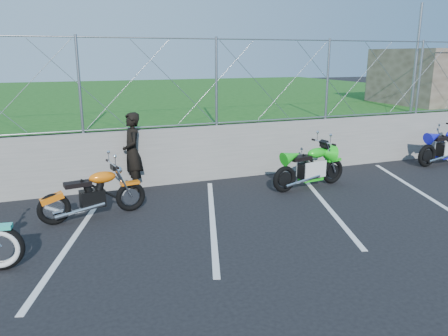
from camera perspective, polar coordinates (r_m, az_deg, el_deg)
name	(u,v)px	position (r m, az deg, el deg)	size (l,w,h in m)	color
ground	(233,239)	(7.17, 1.17, -9.29)	(90.00, 90.00, 0.00)	black
retaining_wall	(176,155)	(10.14, -6.29, 1.65)	(30.00, 0.22, 1.30)	slate
grass_field	(117,108)	(19.85, -13.80, 7.61)	(30.00, 20.00, 1.30)	#184C14
chain_link_fence	(174,83)	(9.90, -6.55, 11.00)	(28.00, 0.03, 2.00)	gray
sign_pole	(416,59)	(13.90, 23.81, 12.94)	(0.08, 0.08, 3.00)	gray
parking_lines	(271,210)	(8.48, 6.17, -5.50)	(18.29, 4.31, 0.01)	silver
naked_orange	(95,195)	(8.29, -16.51, -3.46)	(1.95, 0.66, 0.98)	black
sportbike_green	(311,169)	(9.93, 11.24, -0.07)	(1.96, 0.70, 1.02)	black
sportbike_blue	(447,148)	(13.34, 27.14, 2.38)	(2.05, 0.73, 1.06)	black
person_standing	(132,152)	(9.60, -11.88, 2.00)	(0.63, 0.41, 1.73)	black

